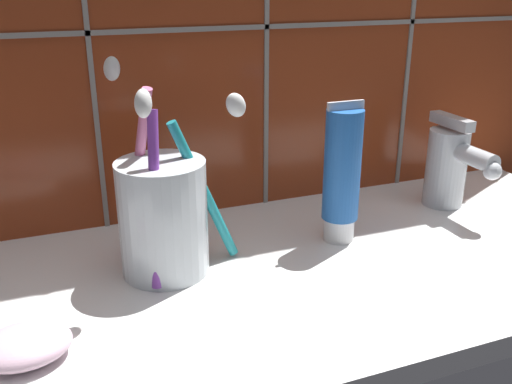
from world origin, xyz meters
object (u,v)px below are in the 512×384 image
Objects in this scene: sink_faucet at (450,164)px; soap_bar at (24,346)px; toothpaste_tube at (342,174)px; toothbrush_cup at (163,214)px.

sink_faucet is 47.62cm from soap_bar.
toothpaste_tube is 16.40cm from sink_faucet.
toothbrush_cup is 15.76cm from soap_bar.
soap_bar is at bearing -143.72° from toothbrush_cup.
toothpaste_tube is (17.74, -0.05, 1.47)cm from toothbrush_cup.
sink_faucet is at bearing 5.47° from toothbrush_cup.
toothbrush_cup reaches higher than toothpaste_tube.
toothpaste_tube reaches higher than soap_bar.
toothbrush_cup is 33.85cm from sink_faucet.
soap_bar is at bearing -75.77° from sink_faucet.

